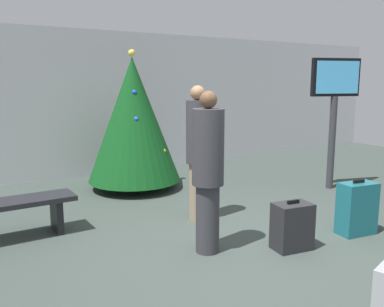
% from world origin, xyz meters
% --- Properties ---
extents(ground_plane, '(16.00, 16.00, 0.00)m').
position_xyz_m(ground_plane, '(0.00, 0.00, 0.00)').
color(ground_plane, '#38423D').
extents(back_wall, '(16.00, 0.20, 2.85)m').
position_xyz_m(back_wall, '(0.00, 4.52, 1.42)').
color(back_wall, silver).
rests_on(back_wall, ground_plane).
extents(holiday_tree, '(1.59, 1.59, 2.39)m').
position_xyz_m(holiday_tree, '(0.02, 3.00, 1.21)').
color(holiday_tree, '#4C3319').
rests_on(holiday_tree, ground_plane).
extents(flight_info_kiosk, '(0.86, 0.35, 2.25)m').
position_xyz_m(flight_info_kiosk, '(2.93, 1.16, 1.57)').
color(flight_info_kiosk, '#333338').
rests_on(flight_info_kiosk, ground_plane).
extents(waiting_bench, '(1.71, 0.44, 0.48)m').
position_xyz_m(waiting_bench, '(-2.34, 1.58, 0.37)').
color(waiting_bench, black).
rests_on(waiting_bench, ground_plane).
extents(traveller_0, '(0.41, 0.41, 1.77)m').
position_xyz_m(traveller_0, '(-0.46, 0.04, 0.93)').
color(traveller_0, '#333338').
rests_on(traveller_0, ground_plane).
extents(traveller_1, '(0.43, 0.43, 1.81)m').
position_xyz_m(traveller_1, '(0.04, 1.01, 0.97)').
color(traveller_1, gray).
rests_on(traveller_1, ground_plane).
extents(suitcase_2, '(0.49, 0.33, 0.69)m').
position_xyz_m(suitcase_2, '(1.40, -0.50, 0.32)').
color(suitcase_2, '#19606B').
rests_on(suitcase_2, ground_plane).
extents(suitcase_3, '(0.46, 0.34, 0.57)m').
position_xyz_m(suitcase_3, '(0.38, -0.41, 0.27)').
color(suitcase_3, '#232326').
rests_on(suitcase_3, ground_plane).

